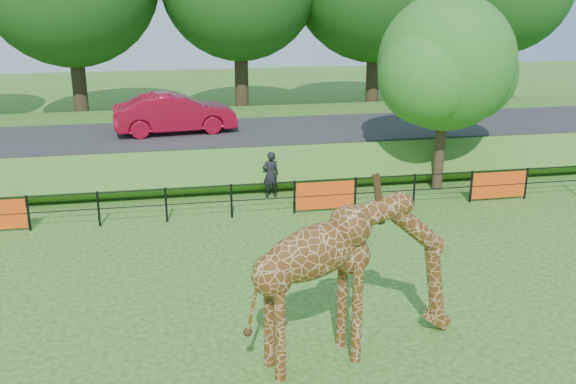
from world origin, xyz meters
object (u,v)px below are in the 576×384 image
Objects in this scene: giraffe at (357,278)px; tree_east at (448,68)px; visitor at (271,175)px; car_red at (175,113)px.

tree_east is at bearing 44.98° from giraffe.
giraffe is 9.94m from visitor.
car_red is at bearing 88.93° from giraffe.
tree_east is at bearing -122.81° from car_red.
visitor is 0.24× the size of tree_east.
tree_east reaches higher than car_red.
tree_east is (5.99, 9.75, 2.66)m from giraffe.
visitor is (3.06, -4.38, -1.39)m from car_red.
visitor is at bearing 178.53° from tree_east.
tree_east reaches higher than visitor.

